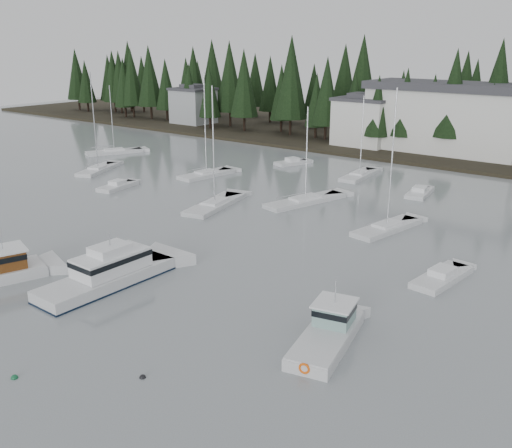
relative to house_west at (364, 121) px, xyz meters
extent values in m
cube|color=black|center=(18.00, 18.00, -4.65)|extent=(240.00, 54.00, 1.00)
cube|color=silver|center=(0.00, 0.00, -0.40)|extent=(9.00, 7.00, 7.50)
cube|color=#38383D|center=(0.00, 0.00, 3.60)|extent=(9.54, 7.42, 0.50)
cube|color=#38383D|center=(0.00, 0.00, 4.20)|extent=(4.95, 3.85, 0.80)
cube|color=#999EA0|center=(-42.00, 2.00, -0.65)|extent=(8.00, 7.00, 7.00)
cube|color=#38383D|center=(-42.00, 2.00, 3.10)|extent=(8.48, 7.42, 0.50)
cube|color=#38383D|center=(-42.00, 2.00, 3.70)|extent=(4.40, 3.85, 0.80)
cube|color=silver|center=(13.00, 3.00, 0.85)|extent=(24.00, 10.00, 10.00)
cube|color=#38383D|center=(13.00, 3.00, 6.15)|extent=(25.00, 11.00, 1.20)
cube|color=#48260E|center=(4.96, -67.93, -3.08)|extent=(3.31, 3.47, 1.47)
cube|color=white|center=(4.96, -67.93, -2.30)|extent=(3.72, 3.93, 0.13)
cube|color=black|center=(4.96, -67.93, -2.79)|extent=(3.38, 3.54, 0.42)
cylinder|color=#A5A8AD|center=(4.96, -67.93, -1.41)|extent=(0.08, 0.08, 1.67)
cube|color=silver|center=(12.26, -63.99, -4.51)|extent=(3.48, 10.96, 1.59)
cube|color=black|center=(12.26, -63.99, -4.62)|extent=(3.51, 11.01, 0.22)
cube|color=white|center=(12.26, -63.44, -2.97)|extent=(2.82, 5.71, 1.44)
cube|color=black|center=(12.26, -63.44, -2.62)|extent=(2.89, 5.76, 0.40)
cube|color=white|center=(12.26, -63.44, -1.92)|extent=(2.05, 2.86, 0.65)
cylinder|color=#A5A8AD|center=(12.26, -63.44, -1.13)|extent=(0.10, 0.10, 1.09)
cube|color=silver|center=(30.00, -61.48, -4.56)|extent=(4.33, 8.06, 1.24)
cube|color=silver|center=(30.00, -61.48, -3.89)|extent=(4.25, 7.90, 0.11)
cube|color=#7DA39D|center=(29.66, -59.99, -3.22)|extent=(2.66, 2.73, 1.34)
cube|color=white|center=(29.66, -59.99, -2.50)|extent=(2.99, 3.09, 0.11)
cube|color=black|center=(29.66, -59.99, -2.95)|extent=(2.72, 2.78, 0.38)
cylinder|color=#A5A8AD|center=(29.66, -59.99, -1.69)|extent=(0.08, 0.08, 1.53)
torus|color=#F2590C|center=(30.86, -65.21, -4.13)|extent=(0.68, 0.28, 0.67)
cube|color=silver|center=(11.50, -35.48, -4.68)|extent=(5.16, 10.87, 1.05)
cube|color=white|center=(11.50, -35.48, -4.03)|extent=(2.65, 3.93, 0.30)
cylinder|color=#A5A8AD|center=(11.50, -35.48, 1.00)|extent=(0.14, 0.14, 10.31)
cube|color=silver|center=(-20.77, -39.60, -4.68)|extent=(5.67, 8.78, 1.05)
cube|color=white|center=(-20.77, -39.60, -4.03)|extent=(2.74, 3.34, 0.30)
cylinder|color=#A5A8AD|center=(-20.77, -39.60, 2.42)|extent=(0.14, 0.14, 13.16)
cube|color=silver|center=(10.22, -20.11, -4.68)|extent=(3.18, 8.73, 1.05)
cube|color=white|center=(10.22, -20.11, -4.03)|extent=(1.96, 3.05, 0.30)
cylinder|color=#A5A8AD|center=(10.22, -20.11, 1.01)|extent=(0.14, 0.14, 10.32)
cube|color=silver|center=(4.37, -42.97, -4.68)|extent=(4.84, 10.08, 1.05)
cube|color=white|center=(4.37, -42.97, -4.03)|extent=(2.62, 3.64, 0.30)
cylinder|color=#A5A8AD|center=(4.37, -42.97, 2.17)|extent=(0.14, 0.14, 12.66)
cube|color=silver|center=(-6.51, -32.51, -4.68)|extent=(3.64, 8.54, 1.05)
cube|color=white|center=(-6.51, -32.51, -4.03)|extent=(2.21, 3.02, 0.30)
cylinder|color=#A5A8AD|center=(-6.51, -32.51, 2.49)|extent=(0.14, 0.14, 13.28)
cube|color=silver|center=(-29.70, -29.58, -4.68)|extent=(6.07, 9.28, 1.05)
cube|color=white|center=(-29.70, -29.58, -4.03)|extent=(2.92, 3.54, 0.30)
cylinder|color=#A5A8AD|center=(-29.70, -29.58, 1.03)|extent=(0.14, 0.14, 10.38)
cube|color=silver|center=(23.19, -38.85, -4.68)|extent=(3.87, 8.89, 1.05)
cube|color=white|center=(23.19, -38.85, -4.03)|extent=(2.18, 3.17, 0.30)
cylinder|color=#A5A8AD|center=(23.19, -38.85, 2.39)|extent=(0.14, 0.14, 13.10)
cube|color=silver|center=(-10.76, -44.29, -4.60)|extent=(3.15, 5.88, 0.90)
cube|color=white|center=(-10.76, -44.29, -3.90)|extent=(1.79, 2.02, 0.55)
cube|color=silver|center=(31.94, -47.55, -4.60)|extent=(2.89, 6.61, 0.90)
cube|color=white|center=(31.94, -47.55, -3.90)|extent=(1.71, 2.20, 0.55)
cube|color=silver|center=(-1.68, -18.91, -4.60)|extent=(3.85, 5.73, 0.90)
cube|color=white|center=(-1.68, -18.91, -3.90)|extent=(1.98, 2.10, 0.55)
cube|color=silver|center=(20.38, -24.14, -4.60)|extent=(3.02, 5.88, 0.90)
cube|color=white|center=(20.38, -24.14, -3.90)|extent=(1.75, 2.00, 0.55)
sphere|color=#145933|center=(18.38, -75.07, -4.65)|extent=(0.40, 0.40, 0.40)
sphere|color=black|center=(23.90, -70.72, -4.65)|extent=(0.37, 0.37, 0.37)
camera|label=1|loc=(45.51, -88.34, 12.99)|focal=40.00mm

